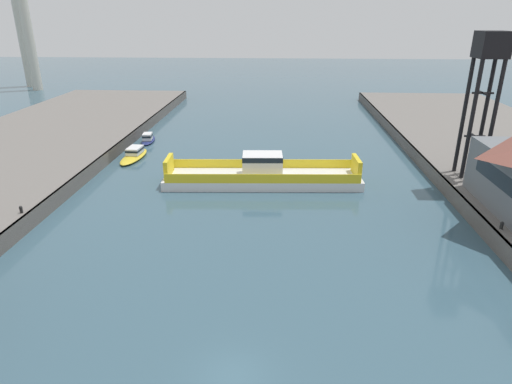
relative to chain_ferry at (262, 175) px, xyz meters
name	(u,v)px	position (x,y,z in m)	size (l,w,h in m)	color
ground_plane	(232,377)	(-0.33, -31.08, -1.13)	(400.00, 400.00, 0.00)	#385666
chain_ferry	(262,175)	(0.00, 0.00, 0.00)	(23.86, 6.86, 3.77)	silver
moored_boat_near_left	(134,154)	(-18.84, 9.27, -0.56)	(2.99, 8.14, 1.53)	yellow
moored_boat_mid_left	(148,138)	(-19.37, 18.06, -0.57)	(2.63, 6.09, 1.47)	navy
crane_tower	(488,68)	(24.15, -0.09, 12.74)	(3.01, 3.01, 15.86)	black
bollard_left_far	(21,209)	(-22.20, -13.69, 1.01)	(0.32, 0.32, 0.71)	black
bollard_right_far	(502,225)	(21.55, -14.54, 1.01)	(0.32, 0.32, 0.71)	black
smokestack_distant_a	(27,29)	(-64.79, 69.00, 14.70)	(2.73, 2.73, 29.63)	beige
smokestack_distant_b	(23,29)	(-69.71, 75.50, 14.43)	(3.59, 3.59, 29.10)	beige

